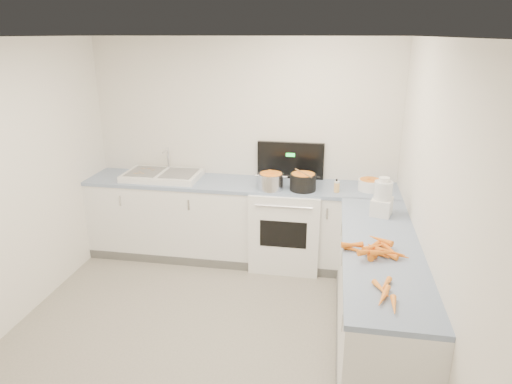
% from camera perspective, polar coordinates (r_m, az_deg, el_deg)
% --- Properties ---
extents(floor, '(3.50, 4.00, 0.00)m').
position_cam_1_polar(floor, '(4.10, -7.15, -18.94)').
color(floor, gray).
rests_on(floor, ground).
extents(ceiling, '(3.50, 4.00, 0.00)m').
position_cam_1_polar(ceiling, '(3.23, -9.06, 18.56)').
color(ceiling, silver).
rests_on(ceiling, ground).
extents(wall_back, '(3.50, 0.00, 2.50)m').
position_cam_1_polar(wall_back, '(5.32, -1.54, 5.36)').
color(wall_back, silver).
rests_on(wall_back, ground).
extents(wall_right, '(0.00, 4.00, 2.50)m').
position_cam_1_polar(wall_right, '(3.40, 21.47, -4.20)').
color(wall_right, silver).
rests_on(wall_right, ground).
extents(counter_back, '(3.50, 0.62, 0.94)m').
position_cam_1_polar(counter_back, '(5.29, -2.10, -3.64)').
color(counter_back, white).
rests_on(counter_back, ground).
extents(counter_right, '(0.62, 2.20, 0.94)m').
position_cam_1_polar(counter_right, '(3.97, 14.92, -12.68)').
color(counter_right, white).
rests_on(counter_right, ground).
extents(stove, '(0.76, 0.65, 1.36)m').
position_cam_1_polar(stove, '(5.20, 3.83, -4.06)').
color(stove, white).
rests_on(stove, ground).
extents(sink, '(0.86, 0.52, 0.31)m').
position_cam_1_polar(sink, '(5.37, -11.61, 2.07)').
color(sink, white).
rests_on(sink, counter_back).
extents(steel_pot, '(0.31, 0.31, 0.20)m').
position_cam_1_polar(steel_pot, '(4.88, 1.87, 1.22)').
color(steel_pot, silver).
rests_on(steel_pot, stove).
extents(black_pot, '(0.35, 0.35, 0.20)m').
position_cam_1_polar(black_pot, '(4.88, 5.88, 1.14)').
color(black_pot, black).
rests_on(black_pot, stove).
extents(wooden_spoon, '(0.20, 0.29, 0.01)m').
position_cam_1_polar(wooden_spoon, '(4.84, 5.92, 2.37)').
color(wooden_spoon, '#AD7A47').
rests_on(wooden_spoon, black_pot).
extents(mixing_bowl, '(0.33, 0.33, 0.12)m').
position_cam_1_polar(mixing_bowl, '(5.01, 14.05, 0.88)').
color(mixing_bowl, white).
rests_on(mixing_bowl, counter_back).
extents(extract_bottle, '(0.05, 0.05, 0.11)m').
position_cam_1_polar(extract_bottle, '(4.88, 10.00, 0.68)').
color(extract_bottle, '#593319').
rests_on(extract_bottle, counter_back).
extents(spice_jar, '(0.06, 0.06, 0.10)m').
position_cam_1_polar(spice_jar, '(4.87, 10.05, 0.58)').
color(spice_jar, '#E5B266').
rests_on(spice_jar, counter_back).
extents(food_processor, '(0.23, 0.25, 0.36)m').
position_cam_1_polar(food_processor, '(4.33, 15.52, -0.83)').
color(food_processor, white).
rests_on(food_processor, counter_right).
extents(carrot_pile, '(0.50, 0.40, 0.09)m').
position_cam_1_polar(carrot_pile, '(3.60, 14.68, -6.94)').
color(carrot_pile, orange).
rests_on(carrot_pile, counter_right).
extents(peeled_carrots, '(0.14, 0.42, 0.04)m').
position_cam_1_polar(peeled_carrots, '(3.08, 15.88, -12.17)').
color(peeled_carrots, orange).
rests_on(peeled_carrots, counter_right).
extents(peelings, '(0.19, 0.24, 0.01)m').
position_cam_1_polar(peelings, '(5.44, -13.96, 2.55)').
color(peelings, tan).
rests_on(peelings, sink).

